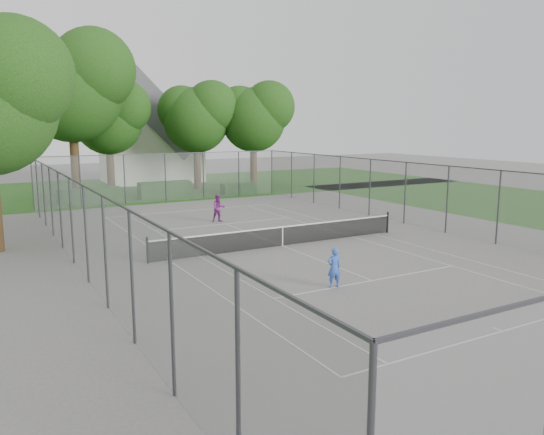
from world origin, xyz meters
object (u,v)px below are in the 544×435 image
tennis_net (283,235)px  house (151,137)px  girl_player (334,268)px  woman_player (219,208)px

tennis_net → house: bearing=84.2°
tennis_net → girl_player: (-1.68, -6.36, 0.20)m
woman_player → house: bearing=89.3°
girl_player → woman_player: woman_player is taller
house → woman_player: house is taller
house → girl_player: bearing=-97.4°
tennis_net → girl_player: girl_player is taller
woman_player → girl_player: bearing=-89.8°
house → girl_player: (-4.82, -37.21, -3.69)m
house → girl_player: house is taller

